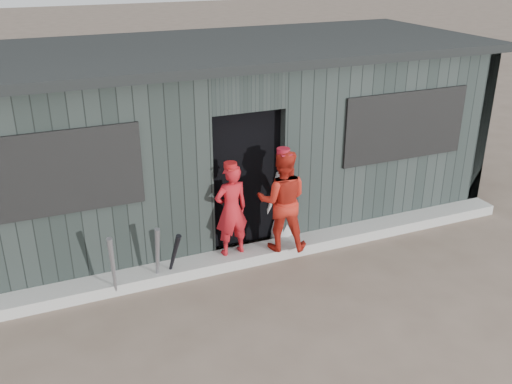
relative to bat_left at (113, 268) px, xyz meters
name	(u,v)px	position (x,y,z in m)	size (l,w,h in m)	color
ground	(320,336)	(1.91, -1.59, -0.44)	(80.00, 80.00, 0.00)	brown
curb	(255,254)	(1.91, 0.23, -0.36)	(8.00, 0.36, 0.15)	#A9A8A3
bat_left	(113,268)	(0.00, 0.00, 0.00)	(0.07, 0.07, 0.87)	gray
bat_mid	(157,256)	(0.55, 0.10, -0.02)	(0.07, 0.07, 0.83)	slate
bat_right	(174,257)	(0.76, 0.11, -0.08)	(0.07, 0.07, 0.73)	black
player_red_left	(231,210)	(1.59, 0.27, 0.34)	(0.46, 0.30, 1.25)	red
player_red_right	(282,200)	(2.26, 0.15, 0.41)	(0.67, 0.53, 1.39)	red
player_grey_back	(283,206)	(2.47, 0.55, 0.12)	(0.54, 0.35, 1.11)	#B9B9B9
dugout	(212,134)	(1.91, 1.91, 0.85)	(8.30, 3.30, 2.62)	black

